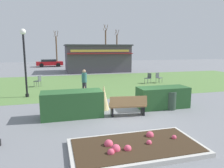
{
  "coord_description": "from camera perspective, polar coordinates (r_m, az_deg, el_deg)",
  "views": [
    {
      "loc": [
        -3.02,
        -9.14,
        3.11
      ],
      "look_at": [
        0.07,
        2.25,
        1.08
      ],
      "focal_mm": 34.18,
      "sensor_mm": 36.0,
      "label": 1
    }
  ],
  "objects": [
    {
      "name": "ground_plane",
      "position": [
        10.12,
        3.01,
        -8.17
      ],
      "size": [
        80.0,
        80.0,
        0.0
      ],
      "primitive_type": "plane",
      "color": "slate"
    },
    {
      "name": "lawn_patch",
      "position": [
        18.83,
        -5.73,
        0.19
      ],
      "size": [
        36.0,
        12.0,
        0.01
      ],
      "primitive_type": "cube",
      "color": "#5B8442",
      "rests_on": "ground_plane"
    },
    {
      "name": "flower_bed",
      "position": [
        6.87,
        6.3,
        -16.39
      ],
      "size": [
        4.05,
        2.11,
        0.33
      ],
      "color": "beige",
      "rests_on": "ground_plane"
    },
    {
      "name": "park_bench",
      "position": [
        9.85,
        4.26,
        -5.76
      ],
      "size": [
        1.75,
        0.73,
        0.95
      ],
      "color": "#9E7547",
      "rests_on": "ground_plane"
    },
    {
      "name": "hedge_left",
      "position": [
        9.81,
        -10.63,
        -5.31
      ],
      "size": [
        2.71,
        1.1,
        1.18
      ],
      "primitive_type": "cube",
      "color": "#28562B",
      "rests_on": "ground_plane"
    },
    {
      "name": "hedge_right",
      "position": [
        11.47,
        13.41,
        -3.48
      ],
      "size": [
        2.64,
        1.1,
        1.08
      ],
      "primitive_type": "cube",
      "color": "#28562B",
      "rests_on": "ground_plane"
    },
    {
      "name": "ornamental_grass_behind_left",
      "position": [
        10.76,
        -7.32,
        -3.7
      ],
      "size": [
        0.66,
        0.66,
        1.25
      ],
      "primitive_type": "cone",
      "color": "#D1BC7F",
      "rests_on": "ground_plane"
    },
    {
      "name": "ornamental_grass_behind_right",
      "position": [
        11.0,
        -3.34,
        -4.21
      ],
      "size": [
        0.77,
        0.77,
        0.93
      ],
      "primitive_type": "cone",
      "color": "#D1BC7F",
      "rests_on": "ground_plane"
    },
    {
      "name": "ornamental_grass_behind_center",
      "position": [
        10.72,
        -2.19,
        -3.61
      ],
      "size": [
        0.53,
        0.53,
        1.27
      ],
      "primitive_type": "cone",
      "color": "#D1BC7F",
      "rests_on": "ground_plane"
    },
    {
      "name": "lamppost_mid",
      "position": [
        14.32,
        -22.38,
        7.23
      ],
      "size": [
        0.36,
        0.36,
        4.24
      ],
      "color": "black",
      "rests_on": "ground_plane"
    },
    {
      "name": "trash_bin",
      "position": [
        11.24,
        15.47,
        -4.26
      ],
      "size": [
        0.52,
        0.52,
        0.92
      ],
      "primitive_type": "cylinder",
      "color": "#2D4233",
      "rests_on": "ground_plane"
    },
    {
      "name": "food_kiosk",
      "position": [
        28.28,
        -4.06,
        6.95
      ],
      "size": [
        8.26,
        5.28,
        3.48
      ],
      "color": "#47424C",
      "rests_on": "ground_plane"
    },
    {
      "name": "cafe_chair_west",
      "position": [
        18.95,
        9.74,
        1.77
      ],
      "size": [
        0.56,
        0.56,
        0.89
      ],
      "color": "#4C5156",
      "rests_on": "ground_plane"
    },
    {
      "name": "cafe_chair_east",
      "position": [
        19.45,
        12.29,
        1.88
      ],
      "size": [
        0.58,
        0.58,
        0.89
      ],
      "color": "#4C5156",
      "rests_on": "ground_plane"
    },
    {
      "name": "cafe_chair_center",
      "position": [
        18.03,
        -19.09,
        0.97
      ],
      "size": [
        0.59,
        0.59,
        0.89
      ],
      "color": "#4C5156",
      "rests_on": "ground_plane"
    },
    {
      "name": "person_strolling",
      "position": [
        14.16,
        -7.42,
        0.51
      ],
      "size": [
        0.34,
        0.34,
        1.69
      ],
      "rotation": [
        0.0,
        0.0,
        3.46
      ],
      "color": "#23232D",
      "rests_on": "ground_plane"
    },
    {
      "name": "parked_car_west_slot",
      "position": [
        36.66,
        -16.44,
        5.48
      ],
      "size": [
        4.36,
        2.38,
        1.2
      ],
      "color": "maroon",
      "rests_on": "ground_plane"
    },
    {
      "name": "tree_left_bg",
      "position": [
        41.85,
        -1.71,
        10.07
      ],
      "size": [
        0.91,
        0.96,
        7.45
      ],
      "color": "brown",
      "rests_on": "ground_plane"
    },
    {
      "name": "tree_right_bg",
      "position": [
        45.89,
        1.3,
        9.66
      ],
      "size": [
        0.91,
        0.96,
        6.84
      ],
      "color": "brown",
      "rests_on": "ground_plane"
    },
    {
      "name": "tree_center_bg",
      "position": [
        43.4,
        -14.63,
        9.0
      ],
      "size": [
        0.91,
        0.96,
        6.31
      ],
      "color": "brown",
      "rests_on": "ground_plane"
    }
  ]
}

